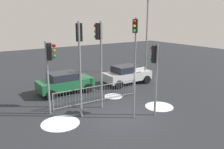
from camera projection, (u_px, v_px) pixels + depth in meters
The scene contains 14 objects.
ground_plane at pixel (123, 117), 12.61m from camera, with size 60.00×60.00×0.00m, color #26282D.
traffic_light_foreground_right at pixel (99, 46), 13.12m from camera, with size 0.36×0.56×4.98m.
traffic_light_foreground_left at pixel (50, 61), 12.36m from camera, with size 0.56×0.35×4.00m.
traffic_light_rear_left at pixel (80, 48), 11.91m from camera, with size 0.43×0.51×5.01m.
traffic_light_mid_left at pixel (155, 63), 12.30m from camera, with size 0.33×0.57×3.88m.
traffic_light_rear_right at pixel (135, 39), 15.71m from camera, with size 0.49×0.44×5.17m.
direction_sign_post at pixel (135, 88), 12.12m from camera, with size 0.79×0.09×2.93m.
pedestrian_guard_railing at pixel (97, 94), 14.63m from camera, with size 5.69×0.29×1.07m.
car_silver_far at pixel (127, 74), 18.70m from camera, with size 3.83×1.97×1.47m.
car_green_mid at pixel (65, 82), 16.42m from camera, with size 3.81×1.93×1.47m.
street_lamp at pixel (147, 28), 21.74m from camera, with size 0.36×0.36×6.96m.
snow_patch_kerb at pixel (113, 96), 15.82m from camera, with size 1.23×1.23×0.01m, color white.
snow_patch_island at pixel (60, 123), 11.81m from camera, with size 1.94×1.94×0.01m, color white.
snow_patch_verge at pixel (159, 107), 14.02m from camera, with size 1.66×1.66×0.01m, color white.
Camera 1 is at (-7.00, -9.39, 5.22)m, focal length 37.73 mm.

